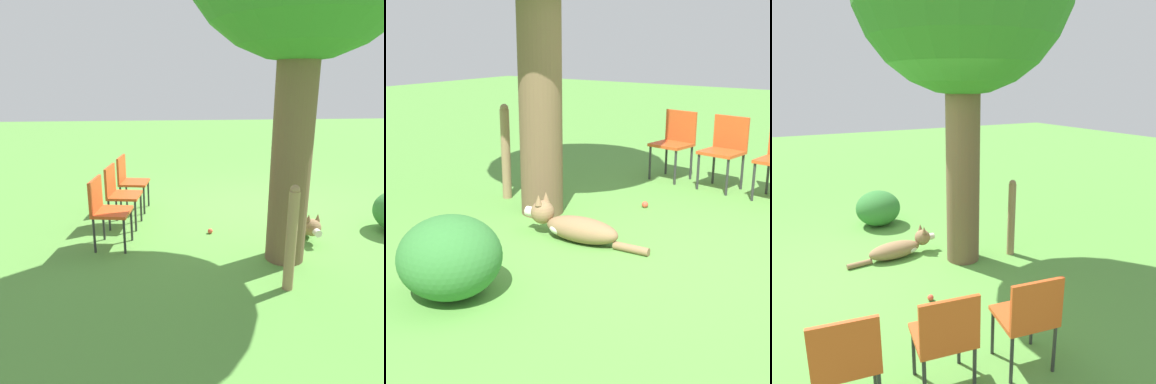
# 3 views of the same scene
# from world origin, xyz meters

# --- Properties ---
(ground_plane) EXTENTS (30.00, 30.00, 0.00)m
(ground_plane) POSITION_xyz_m (0.00, 0.00, 0.00)
(ground_plane) COLOR #56933D
(dog) EXTENTS (0.33, 1.24, 0.39)m
(dog) POSITION_xyz_m (-0.23, 0.61, 0.13)
(dog) COLOR olive
(dog) RESTS_ON ground_plane
(fence_post) EXTENTS (0.10, 0.10, 1.06)m
(fence_post) POSITION_xyz_m (0.42, 1.97, 0.53)
(fence_post) COLOR #937551
(fence_post) RESTS_ON ground_plane
(red_chair_0) EXTENTS (0.48, 0.50, 0.86)m
(red_chair_0) POSITION_xyz_m (2.11, -0.57, 0.51)
(red_chair_0) COLOR #D14C1E
(red_chair_0) RESTS_ON ground_plane
(red_chair_1) EXTENTS (0.48, 0.50, 0.86)m
(red_chair_1) POSITION_xyz_m (2.20, 0.11, 0.51)
(red_chair_1) COLOR #D14C1E
(red_chair_1) RESTS_ON ground_plane
(red_chair_2) EXTENTS (0.48, 0.50, 0.86)m
(red_chair_2) POSITION_xyz_m (2.29, 0.80, 0.51)
(red_chair_2) COLOR #D14C1E
(red_chair_2) RESTS_ON ground_plane
(tennis_ball) EXTENTS (0.07, 0.07, 0.07)m
(tennis_ball) POSITION_xyz_m (0.98, 0.52, 0.03)
(tennis_ball) COLOR #E54C33
(tennis_ball) RESTS_ON ground_plane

